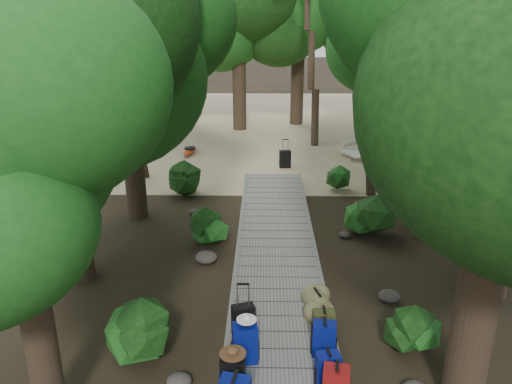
# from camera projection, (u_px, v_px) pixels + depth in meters

# --- Properties ---
(ground) EXTENTS (120.00, 120.00, 0.00)m
(ground) POSITION_uv_depth(u_px,v_px,m) (277.00, 271.00, 11.51)
(ground) COLOR #302518
(ground) RESTS_ON ground
(sand_beach) EXTENTS (40.00, 22.00, 0.02)m
(sand_beach) POSITION_uv_depth(u_px,v_px,m) (270.00, 125.00, 26.57)
(sand_beach) COLOR tan
(sand_beach) RESTS_ON ground
(boardwalk) EXTENTS (2.00, 12.00, 0.12)m
(boardwalk) POSITION_uv_depth(u_px,v_px,m) (276.00, 249.00, 12.43)
(boardwalk) COLOR gray
(boardwalk) RESTS_ON ground
(backpack_left_b) EXTENTS (0.37, 0.27, 0.68)m
(backpack_left_b) POSITION_uv_depth(u_px,v_px,m) (233.00, 372.00, 7.58)
(backpack_left_b) COLOR black
(backpack_left_b) RESTS_ON boardwalk
(backpack_left_c) EXTENTS (0.45, 0.35, 0.76)m
(backpack_left_c) POSITION_uv_depth(u_px,v_px,m) (245.00, 341.00, 8.23)
(backpack_left_c) COLOR #090976
(backpack_left_c) RESTS_ON boardwalk
(backpack_right_a) EXTENTS (0.43, 0.34, 0.69)m
(backpack_right_a) POSITION_uv_depth(u_px,v_px,m) (336.00, 384.00, 7.33)
(backpack_right_a) COLOR maroon
(backpack_right_a) RESTS_ON boardwalk
(backpack_right_b) EXTENTS (0.40, 0.31, 0.65)m
(backpack_right_b) POSITION_uv_depth(u_px,v_px,m) (328.00, 369.00, 7.68)
(backpack_right_b) COLOR #090976
(backpack_right_b) RESTS_ON boardwalk
(backpack_right_c) EXTENTS (0.42, 0.32, 0.67)m
(backpack_right_c) POSITION_uv_depth(u_px,v_px,m) (324.00, 337.00, 8.41)
(backpack_right_c) COLOR #090976
(backpack_right_c) RESTS_ON boardwalk
(backpack_right_d) EXTENTS (0.38, 0.27, 0.58)m
(backpack_right_d) POSITION_uv_depth(u_px,v_px,m) (324.00, 323.00, 8.87)
(backpack_right_d) COLOR #3B3B1A
(backpack_right_d) RESTS_ON boardwalk
(duffel_right_khaki) EXTENTS (0.59, 0.74, 0.43)m
(duffel_right_khaki) POSITION_uv_depth(u_px,v_px,m) (317.00, 303.00, 9.63)
(duffel_right_khaki) COLOR brown
(duffel_right_khaki) RESTS_ON boardwalk
(suitcase_on_boardwalk) EXTENTS (0.44, 0.33, 0.61)m
(suitcase_on_boardwalk) POSITION_uv_depth(u_px,v_px,m) (243.00, 321.00, 8.91)
(suitcase_on_boardwalk) COLOR black
(suitcase_on_boardwalk) RESTS_ON boardwalk
(lone_suitcase_on_sand) EXTENTS (0.45, 0.29, 0.66)m
(lone_suitcase_on_sand) POSITION_uv_depth(u_px,v_px,m) (285.00, 159.00, 19.07)
(lone_suitcase_on_sand) COLOR black
(lone_suitcase_on_sand) RESTS_ON sand_beach
(hat_brown) EXTENTS (0.41, 0.41, 0.12)m
(hat_brown) POSITION_uv_depth(u_px,v_px,m) (233.00, 350.00, 7.45)
(hat_brown) COLOR #51351E
(hat_brown) RESTS_ON backpack_left_b
(hat_white) EXTENTS (0.33, 0.33, 0.11)m
(hat_white) POSITION_uv_depth(u_px,v_px,m) (247.00, 317.00, 8.14)
(hat_white) COLOR silver
(hat_white) RESTS_ON backpack_left_c
(kayak) EXTENTS (1.02, 3.44, 0.34)m
(kayak) POSITION_uv_depth(u_px,v_px,m) (190.00, 150.00, 21.01)
(kayak) COLOR #9E2E0D
(kayak) RESTS_ON sand_beach
(sun_lounger) EXTENTS (1.29, 2.12, 0.65)m
(sun_lounger) POSITION_uv_depth(u_px,v_px,m) (354.00, 150.00, 20.34)
(sun_lounger) COLOR silver
(sun_lounger) RESTS_ON sand_beach
(tree_right_a) EXTENTS (5.29, 5.29, 8.81)m
(tree_right_a) POSITION_uv_depth(u_px,v_px,m) (509.00, 115.00, 6.22)
(tree_right_a) COLOR black
(tree_right_a) RESTS_ON ground
(tree_right_c) EXTENTS (4.96, 4.96, 8.58)m
(tree_right_c) POSITION_uv_depth(u_px,v_px,m) (445.00, 73.00, 11.76)
(tree_right_c) COLOR black
(tree_right_c) RESTS_ON ground
(tree_right_d) EXTENTS (5.74, 5.74, 10.53)m
(tree_right_d) POSITION_uv_depth(u_px,v_px,m) (472.00, 27.00, 13.56)
(tree_right_d) COLOR black
(tree_right_d) RESTS_ON ground
(tree_right_e) EXTENTS (4.85, 4.85, 8.73)m
(tree_right_e) POSITION_uv_depth(u_px,v_px,m) (397.00, 52.00, 16.81)
(tree_right_e) COLOR black
(tree_right_e) RESTS_ON ground
(tree_right_f) EXTENTS (5.43, 5.43, 9.69)m
(tree_right_f) POSITION_uv_depth(u_px,v_px,m) (441.00, 35.00, 18.57)
(tree_right_f) COLOR black
(tree_right_f) RESTS_ON ground
(tree_left_a) EXTENTS (3.79, 3.79, 6.32)m
(tree_left_a) POSITION_uv_depth(u_px,v_px,m) (19.00, 221.00, 6.23)
(tree_left_a) COLOR black
(tree_left_a) RESTS_ON ground
(tree_left_b) EXTENTS (4.61, 4.61, 8.30)m
(tree_left_b) POSITION_uv_depth(u_px,v_px,m) (58.00, 92.00, 9.83)
(tree_left_b) COLOR black
(tree_left_b) RESTS_ON ground
(tree_left_c) EXTENTS (4.73, 4.73, 8.22)m
(tree_left_c) POSITION_uv_depth(u_px,v_px,m) (126.00, 73.00, 13.25)
(tree_left_c) COLOR black
(tree_left_c) RESTS_ON ground
(tree_back_a) EXTENTS (5.54, 5.54, 9.59)m
(tree_back_a) POSITION_uv_depth(u_px,v_px,m) (239.00, 31.00, 23.95)
(tree_back_a) COLOR black
(tree_back_a) RESTS_ON ground
(tree_back_b) EXTENTS (5.39, 5.39, 9.63)m
(tree_back_b) POSITION_uv_depth(u_px,v_px,m) (299.00, 30.00, 25.18)
(tree_back_b) COLOR black
(tree_back_b) RESTS_ON ground
(tree_back_c) EXTENTS (4.44, 4.44, 7.99)m
(tree_back_c) POSITION_uv_depth(u_px,v_px,m) (374.00, 48.00, 24.94)
(tree_back_c) COLOR black
(tree_back_c) RESTS_ON ground
(tree_back_d) EXTENTS (4.86, 4.86, 8.10)m
(tree_back_d) POSITION_uv_depth(u_px,v_px,m) (152.00, 47.00, 24.50)
(tree_back_d) COLOR black
(tree_back_d) RESTS_ON ground
(palm_right_a) EXTENTS (4.22, 4.22, 7.19)m
(palm_right_a) POSITION_uv_depth(u_px,v_px,m) (382.00, 83.00, 15.32)
(palm_right_a) COLOR #194212
(palm_right_a) RESTS_ON ground
(palm_right_b) EXTENTS (4.31, 4.31, 8.32)m
(palm_right_b) POSITION_uv_depth(u_px,v_px,m) (389.00, 50.00, 21.01)
(palm_right_b) COLOR #194212
(palm_right_b) RESTS_ON ground
(palm_right_c) EXTENTS (4.63, 4.63, 7.37)m
(palm_right_c) POSITION_uv_depth(u_px,v_px,m) (323.00, 61.00, 21.41)
(palm_right_c) COLOR #194212
(palm_right_c) RESTS_ON ground
(palm_left_a) EXTENTS (4.07, 4.07, 6.47)m
(palm_left_a) POSITION_uv_depth(u_px,v_px,m) (131.00, 87.00, 16.94)
(palm_left_a) COLOR #194212
(palm_left_a) RESTS_ON ground
(rock_left_a) EXTENTS (0.40, 0.36, 0.22)m
(rock_left_a) POSITION_uv_depth(u_px,v_px,m) (179.00, 381.00, 7.90)
(rock_left_a) COLOR #4C473F
(rock_left_a) RESTS_ON ground
(rock_left_b) EXTENTS (0.32, 0.29, 0.18)m
(rock_left_b) POSITION_uv_depth(u_px,v_px,m) (141.00, 321.00, 9.49)
(rock_left_b) COLOR #4C473F
(rock_left_b) RESTS_ON ground
(rock_left_c) EXTENTS (0.52, 0.47, 0.29)m
(rock_left_c) POSITION_uv_depth(u_px,v_px,m) (206.00, 257.00, 11.84)
(rock_left_c) COLOR #4C473F
(rock_left_c) RESTS_ON ground
(rock_left_d) EXTENTS (0.30, 0.27, 0.16)m
(rock_left_d) POSITION_uv_depth(u_px,v_px,m) (194.00, 212.00, 14.72)
(rock_left_d) COLOR #4C473F
(rock_left_d) RESTS_ON ground
(rock_right_b) EXTENTS (0.44, 0.40, 0.24)m
(rock_right_b) POSITION_uv_depth(u_px,v_px,m) (389.00, 296.00, 10.26)
(rock_right_b) COLOR #4C473F
(rock_right_b) RESTS_ON ground
(rock_right_c) EXTENTS (0.30, 0.27, 0.16)m
(rock_right_c) POSITION_uv_depth(u_px,v_px,m) (344.00, 235.00, 13.20)
(rock_right_c) COLOR #4C473F
(rock_right_c) RESTS_ON ground
(rock_right_d) EXTENTS (0.54, 0.48, 0.29)m
(rock_right_d) POSITION_uv_depth(u_px,v_px,m) (362.00, 206.00, 15.00)
(rock_right_d) COLOR #4C473F
(rock_right_d) RESTS_ON ground
(shrub_left_a) EXTENTS (1.23, 1.23, 1.10)m
(shrub_left_a) POSITION_uv_depth(u_px,v_px,m) (143.00, 330.00, 8.45)
(shrub_left_a) COLOR #174E17
(shrub_left_a) RESTS_ON ground
(shrub_left_b) EXTENTS (0.93, 0.93, 0.84)m
(shrub_left_b) POSITION_uv_depth(u_px,v_px,m) (210.00, 229.00, 12.71)
(shrub_left_b) COLOR #174E17
(shrub_left_b) RESTS_ON ground
(shrub_left_c) EXTENTS (1.34, 1.34, 1.20)m
(shrub_left_c) POSITION_uv_depth(u_px,v_px,m) (180.00, 178.00, 16.04)
(shrub_left_c) COLOR #174E17
(shrub_left_c) RESTS_ON ground
(shrub_right_a) EXTENTS (0.96, 0.96, 0.86)m
(shrub_right_a) POSITION_uv_depth(u_px,v_px,m) (417.00, 335.00, 8.51)
(shrub_right_a) COLOR #174E17
(shrub_right_a) RESTS_ON ground
(shrub_right_b) EXTENTS (1.28, 1.28, 1.15)m
(shrub_right_b) POSITION_uv_depth(u_px,v_px,m) (369.00, 215.00, 13.17)
(shrub_right_b) COLOR #174E17
(shrub_right_b) RESTS_ON ground
(shrub_right_c) EXTENTS (0.90, 0.90, 0.81)m
(shrub_right_c) POSITION_uv_depth(u_px,v_px,m) (337.00, 179.00, 16.57)
(shrub_right_c) COLOR #174E17
(shrub_right_c) RESTS_ON ground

